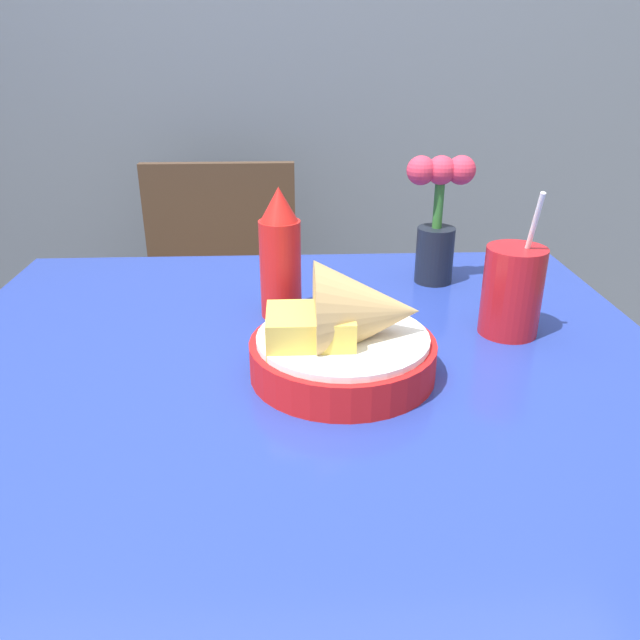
# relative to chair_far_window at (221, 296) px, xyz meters

# --- Properties ---
(dining_table) EXTENTS (1.00, 0.88, 0.74)m
(dining_table) POSITION_rel_chair_far_window_xyz_m (0.20, -0.81, 0.13)
(dining_table) COLOR #233893
(dining_table) RESTS_ON ground_plane
(chair_far_window) EXTENTS (0.40, 0.40, 0.84)m
(chair_far_window) POSITION_rel_chair_far_window_xyz_m (0.00, 0.00, 0.00)
(chair_far_window) COLOR #473323
(chair_far_window) RESTS_ON ground_plane
(food_basket) EXTENTS (0.23, 0.23, 0.15)m
(food_basket) POSITION_rel_chair_far_window_xyz_m (0.26, -0.86, 0.29)
(food_basket) COLOR red
(food_basket) RESTS_ON dining_table
(ketchup_bottle) EXTENTS (0.06, 0.06, 0.20)m
(ketchup_bottle) POSITION_rel_chair_far_window_xyz_m (0.17, -0.67, 0.33)
(ketchup_bottle) COLOR red
(ketchup_bottle) RESTS_ON dining_table
(drink_cup) EXTENTS (0.08, 0.08, 0.21)m
(drink_cup) POSITION_rel_chair_far_window_xyz_m (0.50, -0.75, 0.29)
(drink_cup) COLOR red
(drink_cup) RESTS_ON dining_table
(flower_vase) EXTENTS (0.11, 0.06, 0.21)m
(flower_vase) POSITION_rel_chair_far_window_xyz_m (0.43, -0.54, 0.35)
(flower_vase) COLOR black
(flower_vase) RESTS_ON dining_table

